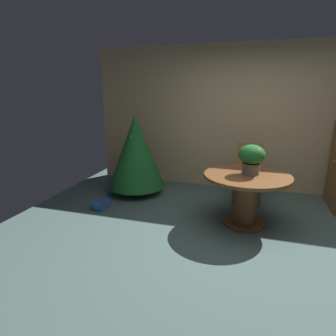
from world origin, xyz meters
name	(u,v)px	position (x,y,z in m)	size (l,w,h in m)	color
ground_plane	(245,246)	(0.00, 0.00, 0.00)	(6.60, 6.60, 0.00)	#4C6660
back_wall_panel	(255,119)	(0.00, 2.20, 1.30)	(6.00, 0.10, 2.60)	tan
round_dining_table	(246,191)	(-0.04, 0.59, 0.49)	(1.14, 1.14, 0.72)	brown
flower_vase	(252,157)	(-0.01, 0.61, 0.95)	(0.34, 0.34, 0.40)	#665B51
wooden_chair_far	(248,169)	(-0.04, 1.53, 0.55)	(0.45, 0.41, 0.97)	#9E6B3D
holiday_tree	(136,152)	(-1.95, 1.33, 0.77)	(0.99, 0.99, 1.40)	brown
gift_box_blue	(102,204)	(-2.20, 0.50, 0.07)	(0.20, 0.27, 0.15)	#1E569E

